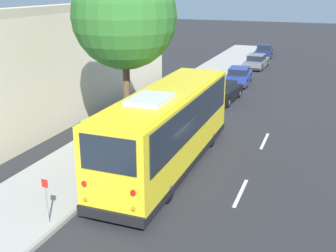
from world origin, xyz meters
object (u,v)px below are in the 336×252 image
object	(u,v)px
parked_sedan_blue	(239,76)
parked_sedan_navy	(264,51)
parked_sedan_black	(223,92)
parked_sedan_gray	(256,62)
sign_post_near	(46,201)
fire_hydrant	(182,104)
shuttle_bus	(168,125)
sign_post_far	(80,180)
street_tree	(125,9)

from	to	relation	value
parked_sedan_blue	parked_sedan_navy	world-z (taller)	parked_sedan_blue
parked_sedan_black	parked_sedan_gray	distance (m)	12.98
parked_sedan_blue	sign_post_near	world-z (taller)	sign_post_near
parked_sedan_blue	fire_hydrant	distance (m)	9.25
shuttle_bus	sign_post_far	size ratio (longest dim) A/B	8.54
shuttle_bus	sign_post_near	bearing A→B (deg)	161.67
parked_sedan_navy	fire_hydrant	world-z (taller)	parked_sedan_navy
street_tree	sign_post_near	bearing A→B (deg)	-175.84
parked_sedan_black	sign_post_far	xyz separation A→B (m)	(-15.36, 1.56, 0.15)
shuttle_bus	parked_sedan_black	bearing A→B (deg)	1.85
shuttle_bus	sign_post_far	xyz separation A→B (m)	(-3.88, 1.94, -1.15)
parked_sedan_navy	street_tree	size ratio (longest dim) A/B	0.47
sign_post_near	parked_sedan_gray	bearing A→B (deg)	-3.06
parked_sedan_navy	sign_post_near	world-z (taller)	sign_post_near
sign_post_near	sign_post_far	bearing A→B (deg)	0.00
fire_hydrant	parked_sedan_navy	bearing A→B (deg)	-3.59
parked_sedan_blue	parked_sedan_gray	size ratio (longest dim) A/B	0.98
shuttle_bus	parked_sedan_black	size ratio (longest dim) A/B	2.41
parked_sedan_gray	fire_hydrant	xyz separation A→B (m)	(-16.45, 1.82, -0.04)
parked_sedan_navy	sign_post_near	bearing A→B (deg)	173.29
parked_sedan_black	street_tree	size ratio (longest dim) A/B	0.49
shuttle_bus	fire_hydrant	size ratio (longest dim) A/B	13.11
shuttle_bus	parked_sedan_black	world-z (taller)	shuttle_bus
street_tree	fire_hydrant	bearing A→B (deg)	-2.71
sign_post_far	fire_hydrant	world-z (taller)	sign_post_far
parked_sedan_navy	sign_post_near	xyz separation A→B (m)	(-37.37, 1.27, 0.34)
parked_sedan_black	sign_post_near	distance (m)	17.42
shuttle_bus	sign_post_near	distance (m)	6.25
parked_sedan_black	parked_sedan_gray	xyz separation A→B (m)	(12.98, -0.06, -0.03)
parked_sedan_black	parked_sedan_navy	size ratio (longest dim) A/B	1.03
shuttle_bus	parked_sedan_blue	world-z (taller)	shuttle_bus
parked_sedan_gray	street_tree	bearing A→B (deg)	177.08
sign_post_far	parked_sedan_black	bearing A→B (deg)	-5.78
street_tree	sign_post_far	size ratio (longest dim) A/B	7.29
parked_sedan_gray	sign_post_near	size ratio (longest dim) A/B	2.82
sign_post_far	fire_hydrant	xyz separation A→B (m)	(11.89, 0.20, -0.22)
sign_post_near	sign_post_far	xyz separation A→B (m)	(1.98, 0.00, -0.18)
fire_hydrant	street_tree	bearing A→B (deg)	177.29
shuttle_bus	parked_sedan_blue	size ratio (longest dim) A/B	2.47
shuttle_bus	parked_sedan_gray	bearing A→B (deg)	0.70
shuttle_bus	parked_sedan_black	xyz separation A→B (m)	(11.48, 0.38, -1.31)
shuttle_bus	parked_sedan_blue	xyz separation A→B (m)	(17.11, 0.49, -1.31)
parked_sedan_black	parked_sedan_gray	world-z (taller)	parked_sedan_black
parked_sedan_navy	sign_post_near	distance (m)	37.39
parked_sedan_blue	street_tree	size ratio (longest dim) A/B	0.47
parked_sedan_blue	street_tree	world-z (taller)	street_tree
shuttle_bus	street_tree	distance (m)	5.38
parked_sedan_blue	parked_sedan_navy	xyz separation A→B (m)	(14.39, 0.18, -0.00)
shuttle_bus	parked_sedan_black	distance (m)	11.56
shuttle_bus	fire_hydrant	xyz separation A→B (m)	(8.01, 2.14, -1.37)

